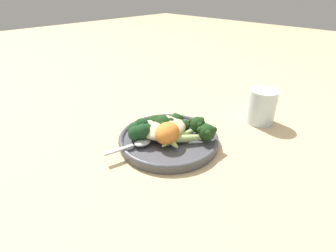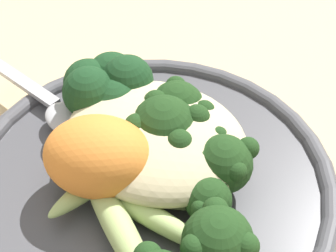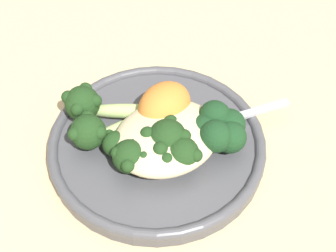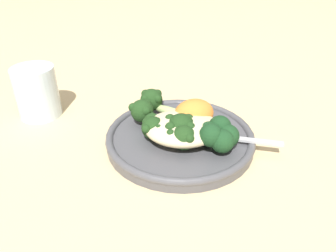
% 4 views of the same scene
% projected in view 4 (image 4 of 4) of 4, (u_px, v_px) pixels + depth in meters
% --- Properties ---
extents(ground_plane, '(4.00, 4.00, 0.00)m').
position_uv_depth(ground_plane, '(170.00, 149.00, 0.51)').
color(ground_plane, '#D6B784').
extents(plate, '(0.23, 0.23, 0.02)m').
position_uv_depth(plate, '(180.00, 138.00, 0.52)').
color(plate, '#4C4C51').
rests_on(plate, ground_plane).
extents(quinoa_mound, '(0.11, 0.10, 0.03)m').
position_uv_depth(quinoa_mound, '(182.00, 127.00, 0.49)').
color(quinoa_mound, beige).
rests_on(quinoa_mound, plate).
extents(broccoli_stalk_0, '(0.11, 0.08, 0.04)m').
position_uv_depth(broccoli_stalk_0, '(158.00, 103.00, 0.56)').
color(broccoli_stalk_0, '#ADC675').
rests_on(broccoli_stalk_0, plate).
extents(broccoli_stalk_1, '(0.13, 0.04, 0.04)m').
position_uv_depth(broccoli_stalk_1, '(150.00, 112.00, 0.53)').
color(broccoli_stalk_1, '#ADC675').
rests_on(broccoli_stalk_1, plate).
extents(broccoli_stalk_2, '(0.11, 0.04, 0.03)m').
position_uv_depth(broccoli_stalk_2, '(167.00, 121.00, 0.52)').
color(broccoli_stalk_2, '#ADC675').
rests_on(broccoli_stalk_2, plate).
extents(broccoli_stalk_3, '(0.10, 0.08, 0.03)m').
position_uv_depth(broccoli_stalk_3, '(159.00, 128.00, 0.49)').
color(broccoli_stalk_3, '#ADC675').
rests_on(broccoli_stalk_3, plate).
extents(broccoli_stalk_4, '(0.06, 0.09, 0.04)m').
position_uv_depth(broccoli_stalk_4, '(182.00, 126.00, 0.49)').
color(broccoli_stalk_4, '#ADC675').
rests_on(broccoli_stalk_4, plate).
extents(broccoli_stalk_5, '(0.06, 0.12, 0.04)m').
position_uv_depth(broccoli_stalk_5, '(186.00, 133.00, 0.48)').
color(broccoli_stalk_5, '#ADC675').
rests_on(broccoli_stalk_5, plate).
extents(sweet_potato_chunk_0, '(0.05, 0.06, 0.03)m').
position_uv_depth(sweet_potato_chunk_0, '(197.00, 122.00, 0.51)').
color(sweet_potato_chunk_0, orange).
rests_on(sweet_potato_chunk_0, plate).
extents(sweet_potato_chunk_1, '(0.08, 0.07, 0.05)m').
position_uv_depth(sweet_potato_chunk_1, '(194.00, 114.00, 0.52)').
color(sweet_potato_chunk_1, orange).
rests_on(sweet_potato_chunk_1, plate).
extents(kale_tuft, '(0.06, 0.06, 0.04)m').
position_uv_depth(kale_tuft, '(218.00, 134.00, 0.47)').
color(kale_tuft, '#193D1E').
rests_on(kale_tuft, plate).
extents(spoon, '(0.11, 0.04, 0.01)m').
position_uv_depth(spoon, '(233.00, 137.00, 0.49)').
color(spoon, '#B7B7BC').
rests_on(spoon, plate).
extents(water_glass, '(0.07, 0.07, 0.09)m').
position_uv_depth(water_glass, '(37.00, 92.00, 0.58)').
color(water_glass, silver).
rests_on(water_glass, ground_plane).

